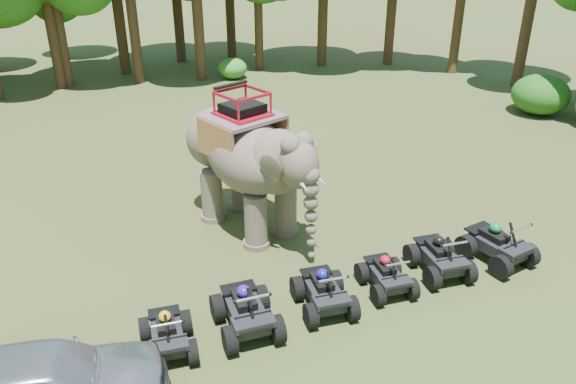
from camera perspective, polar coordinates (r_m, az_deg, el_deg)
name	(u,v)px	position (r m, az deg, el deg)	size (l,w,h in m)	color
ground	(307,274)	(15.11, 1.96, -8.31)	(110.00, 110.00, 0.00)	#47381E
elephant	(247,161)	(16.39, -4.23, 3.16)	(2.26, 5.13, 4.31)	brown
atv_0	(167,329)	(12.68, -12.24, -13.49)	(1.15, 1.58, 1.17)	black
atv_1	(246,306)	(12.93, -4.29, -11.43)	(1.34, 1.84, 1.36)	black
atv_2	(324,287)	(13.58, 3.69, -9.58)	(1.24, 1.70, 1.26)	black
atv_3	(387,271)	(14.42, 10.01, -7.90)	(1.12, 1.54, 1.14)	black
atv_4	(440,252)	(15.31, 15.23, -5.95)	(1.27, 1.74, 1.29)	black
atv_5	(499,240)	(16.30, 20.60, -4.55)	(1.34, 1.84, 1.36)	black
tree_0	(131,6)	(32.92, -15.65, 17.75)	(5.88, 5.88, 8.39)	#195114
tree_2	(258,11)	(35.00, -3.03, 17.91)	(4.88, 4.88, 6.97)	#195114
tree_5	(461,2)	(35.47, 17.14, 18.00)	(5.76, 5.76, 8.23)	#195114
tree_33	(59,25)	(33.41, -22.22, 15.47)	(4.70, 4.70, 6.71)	#195114
tree_34	(55,3)	(33.78, -22.60, 17.28)	(6.12, 6.12, 8.75)	#195114
tree_35	(48,10)	(33.20, -23.20, 16.62)	(5.78, 5.78, 8.26)	#195114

